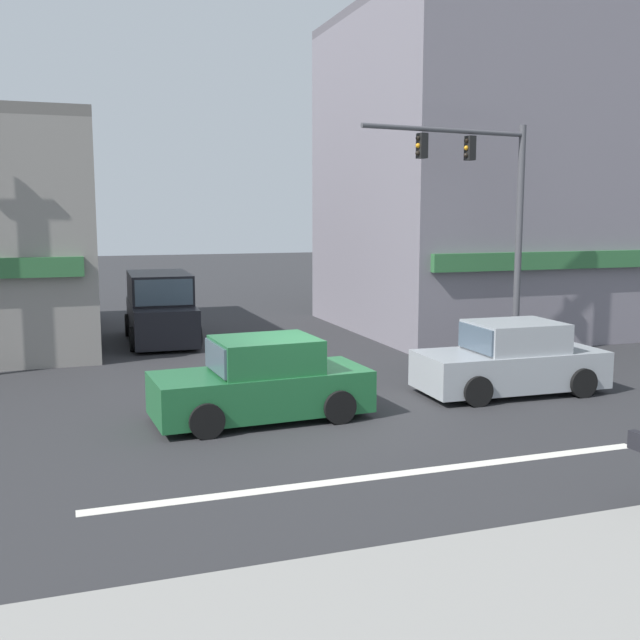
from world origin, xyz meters
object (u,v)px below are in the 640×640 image
Objects in this scene: traffic_light_mast at (491,204)px; sedan_crossing_leftbound at (511,361)px; street_tree at (451,217)px; van_crossing_center at (160,309)px; sedan_parked_curbside at (262,383)px.

sedan_crossing_leftbound is (-1.25, -3.04, -3.46)m from traffic_light_mast.
street_tree reaches higher than sedan_crossing_leftbound.
street_tree is 1.43× the size of sedan_crossing_leftbound.
sedan_parked_curbside is at bearing -85.88° from van_crossing_center.
sedan_parked_curbside is at bearing -154.46° from traffic_light_mast.
sedan_parked_curbside is at bearing -137.15° from street_tree.
traffic_light_mast is 8.47m from sedan_parked_curbside.
traffic_light_mast is (-1.20, -4.25, 0.35)m from street_tree.
street_tree is 0.96× the size of traffic_light_mast.
sedan_crossing_leftbound is at bearing -108.53° from street_tree.
street_tree is 11.57m from sedan_parked_curbside.
street_tree is 1.27× the size of van_crossing_center.
van_crossing_center is 11.39m from sedan_crossing_leftbound.
street_tree is at bearing -13.38° from van_crossing_center.
traffic_light_mast reaches higher than street_tree.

